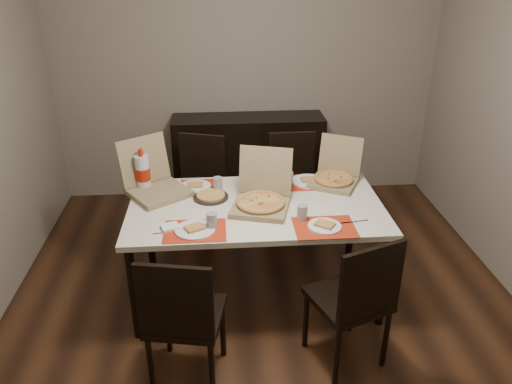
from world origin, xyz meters
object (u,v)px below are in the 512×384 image
(pizza_box_center, at_px, (261,199))
(soda_bottle, at_px, (143,173))
(dip_bowl, at_px, (262,188))
(chair_near_left, at_px, (182,316))
(chair_far_left, at_px, (200,183))
(chair_near_right, at_px, (356,298))
(sideboard, at_px, (248,160))
(dining_table, at_px, (256,213))
(chair_far_right, at_px, (293,181))

(pizza_box_center, height_order, soda_bottle, pizza_box_center)
(pizza_box_center, relative_size, dip_bowl, 3.73)
(dip_bowl, height_order, soda_bottle, soda_bottle)
(dip_bowl, bearing_deg, chair_near_left, -116.58)
(soda_bottle, bearing_deg, pizza_box_center, -22.16)
(soda_bottle, bearing_deg, chair_far_left, 57.07)
(soda_bottle, bearing_deg, dip_bowl, -5.39)
(chair_near_left, xyz_separation_m, dip_bowl, (0.55, 1.11, 0.26))
(chair_near_right, bearing_deg, sideboard, 101.56)
(chair_near_left, distance_m, chair_far_left, 1.79)
(dining_table, height_order, chair_near_right, chair_near_right)
(chair_near_right, height_order, soda_bottle, soda_bottle)
(sideboard, height_order, soda_bottle, soda_bottle)
(soda_bottle, bearing_deg, dining_table, -20.81)
(sideboard, bearing_deg, pizza_box_center, -90.45)
(dining_table, distance_m, chair_far_left, 1.02)
(chair_near_left, bearing_deg, chair_near_right, 4.62)
(chair_far_left, distance_m, soda_bottle, 0.81)
(chair_near_right, bearing_deg, dip_bowl, 114.70)
(sideboard, relative_size, soda_bottle, 4.60)
(chair_far_left, distance_m, chair_far_right, 0.84)
(sideboard, relative_size, dip_bowl, 11.04)
(dip_bowl, bearing_deg, soda_bottle, 174.61)
(soda_bottle, bearing_deg, chair_near_right, -39.25)
(chair_far_left, relative_size, pizza_box_center, 1.83)
(dip_bowl, bearing_deg, sideboard, 90.67)
(chair_far_right, xyz_separation_m, pizza_box_center, (-0.37, -0.94, 0.30))
(chair_near_right, xyz_separation_m, dip_bowl, (-0.47, 1.02, 0.26))
(chair_near_right, xyz_separation_m, pizza_box_center, (-0.50, 0.76, 0.30))
(dip_bowl, bearing_deg, chair_far_right, 63.08)
(dining_table, bearing_deg, chair_near_right, -56.08)
(chair_far_left, xyz_separation_m, chair_far_right, (0.84, -0.01, 0.00))
(chair_far_right, relative_size, pizza_box_center, 1.83)
(dining_table, distance_m, chair_near_left, 1.02)
(dining_table, height_order, soda_bottle, soda_bottle)
(sideboard, bearing_deg, dip_bowl, -89.33)
(dining_table, xyz_separation_m, chair_far_right, (0.41, 0.90, -0.17))
(chair_near_left, relative_size, pizza_box_center, 1.83)
(chair_near_left, distance_m, dip_bowl, 1.26)
(chair_far_right, bearing_deg, sideboard, 117.55)
(sideboard, xyz_separation_m, chair_far_right, (0.36, -0.68, 0.06))
(chair_near_left, height_order, dip_bowl, chair_near_left)
(pizza_box_center, xyz_separation_m, soda_bottle, (-0.86, 0.35, 0.08))
(dining_table, xyz_separation_m, dip_bowl, (0.06, 0.23, 0.08))
(chair_near_left, relative_size, chair_near_right, 1.00)
(chair_far_left, relative_size, soda_bottle, 2.85)
(chair_far_right, distance_m, dip_bowl, 0.80)
(sideboard, distance_m, dining_table, 1.60)
(chair_near_right, relative_size, pizza_box_center, 1.83)
(sideboard, distance_m, chair_far_left, 0.83)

